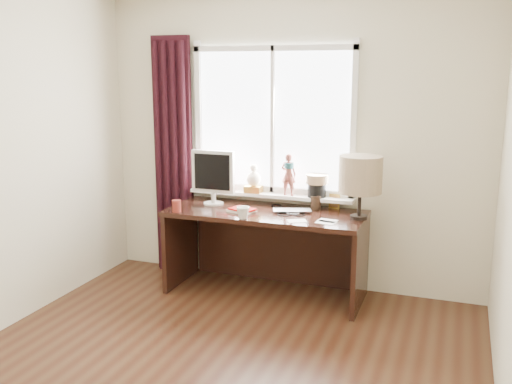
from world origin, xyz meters
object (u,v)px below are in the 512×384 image
at_px(table_lamp, 360,175).
at_px(red_cup, 177,206).
at_px(mug, 243,212).
at_px(monitor, 213,174).
at_px(laptop, 292,211).
at_px(desk, 269,235).

bearing_deg(table_lamp, red_cup, -168.80).
distance_m(mug, table_lamp, 1.00).
relative_size(monitor, table_lamp, 0.94).
height_order(red_cup, table_lamp, table_lamp).
xyz_separation_m(red_cup, monitor, (0.18, 0.37, 0.23)).
relative_size(laptop, red_cup, 3.16).
relative_size(mug, red_cup, 1.04).
relative_size(red_cup, table_lamp, 0.20).
height_order(mug, monitor, monitor).
xyz_separation_m(red_cup, table_lamp, (1.51, 0.30, 0.31)).
bearing_deg(monitor, table_lamp, -2.92).
relative_size(red_cup, desk, 0.06).
bearing_deg(desk, monitor, -178.59).
height_order(laptop, table_lamp, table_lamp).
height_order(laptop, mug, mug).
height_order(laptop, desk, laptop).
height_order(desk, monitor, monitor).
xyz_separation_m(mug, table_lamp, (0.89, 0.32, 0.31)).
distance_m(red_cup, desk, 0.86).
xyz_separation_m(laptop, mug, (-0.32, -0.34, 0.04)).
distance_m(desk, table_lamp, 1.01).
bearing_deg(monitor, mug, -41.36).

